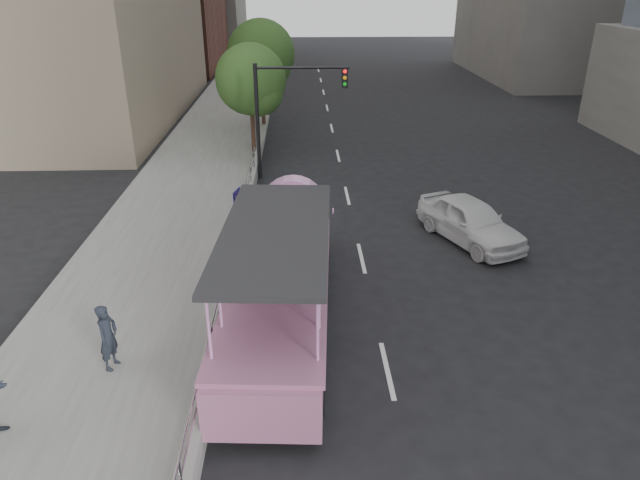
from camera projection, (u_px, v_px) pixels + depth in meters
ground at (340, 325)px, 15.51m from camera, size 160.00×160.00×0.00m
sidewalk at (190, 194)px, 24.31m from camera, size 5.50×80.00×0.30m
kerb_wall at (232, 276)px, 17.01m from camera, size 0.24×30.00×0.36m
guardrail at (230, 256)px, 16.73m from camera, size 0.07×22.00×0.71m
duck_boat at (282, 279)px, 15.34m from camera, size 2.97×9.94×3.26m
car at (470, 221)px, 20.11m from camera, size 3.47×4.89×1.55m
pedestrian_near at (108, 337)px, 13.03m from camera, size 0.53×0.68×1.64m
parking_sign at (238, 219)px, 18.00m from camera, size 0.17×0.58×2.62m
traffic_signal at (284, 103)px, 25.30m from camera, size 4.20×0.32×5.20m
street_tree_near at (253, 82)px, 28.22m from camera, size 3.52×3.52×5.72m
street_tree_far at (263, 57)px, 33.45m from camera, size 3.97×3.97×6.45m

